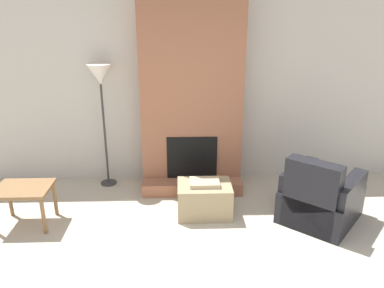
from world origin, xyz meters
The scene contains 6 objects.
wall_back centered at (0.00, 3.06, 1.30)m, with size 7.21×0.06×2.60m, color #BCB7AD.
fireplace centered at (0.00, 2.80, 1.24)m, with size 1.38×0.70×2.60m.
ottoman centered at (0.13, 1.91, 0.21)m, with size 0.66×0.49×0.45m.
armchair centered at (1.49, 1.70, 0.27)m, with size 1.17×1.18×0.86m.
side_table centered at (-1.99, 1.74, 0.41)m, with size 0.63×0.50×0.49m.
floor_lamp_left centered at (-1.22, 2.82, 1.53)m, with size 0.34×0.34×1.74m.
Camera 1 is at (-0.17, -2.22, 2.42)m, focal length 35.00 mm.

